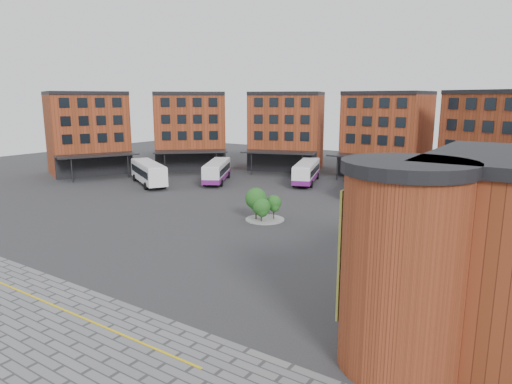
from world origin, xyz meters
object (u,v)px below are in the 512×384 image
Objects in this scene: bus_d at (363,180)px; bus_e at (433,198)px; bus_c at (306,172)px; bus_a at (148,171)px; bus_f at (471,208)px; bus_b at (217,171)px; blue_car at (395,338)px; tree_island at (261,204)px.

bus_d is 12.17m from bus_e.
bus_d is at bearing -34.09° from bus_c.
bus_a is 1.29× the size of bus_e.
bus_d reaches higher than bus_f.
bus_c reaches higher than bus_e.
bus_b is 34.04m from bus_e.
bus_f reaches higher than blue_car.
tree_island is at bearing -88.78° from bus_e.
tree_island reaches higher than bus_a.
bus_b is 2.83× the size of blue_car.
bus_f is at bearing -56.17° from bus_a.
bus_e is (34.03, -0.78, -0.15)m from bus_b.
tree_island is at bearing -111.83° from bus_d.
tree_island reaches higher than bus_d.
tree_island is at bearing -93.60° from bus_c.
blue_car is (27.37, -41.57, -1.16)m from bus_c.
blue_car is at bearing -34.67° from bus_e.
tree_island reaches higher than bus_b.
bus_c is at bearing -155.33° from bus_e.
bus_d is at bearing -37.97° from bus_a.
tree_island is 25.02m from bus_b.
bus_d reaches higher than bus_c.
tree_island reaches higher than bus_c.
bus_f is 2.96× the size of blue_car.
blue_car is (47.40, -26.33, -1.42)m from bus_a.
tree_island is at bearing -80.03° from bus_f.
bus_e is at bearing -37.32° from bus_d.
bus_c is 23.00m from bus_e.
bus_f is at bearing -44.04° from bus_c.
bus_b is at bearing -179.82° from bus_d.
bus_e reaches higher than blue_car.
bus_b is at bearing 69.62° from blue_car.
bus_b reaches higher than blue_car.
bus_e is 6.18m from bus_f.
bus_f is (15.72, -9.25, -0.04)m from bus_d.
bus_c is 2.97× the size of blue_car.
bus_d reaches higher than bus_e.
bus_e is at bearing 45.84° from tree_island.
blue_car is at bearing -76.15° from bus_c.
bus_a reaches higher than bus_c.
bus_a is 10.88m from bus_b.
bus_d is 18.24m from bus_f.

